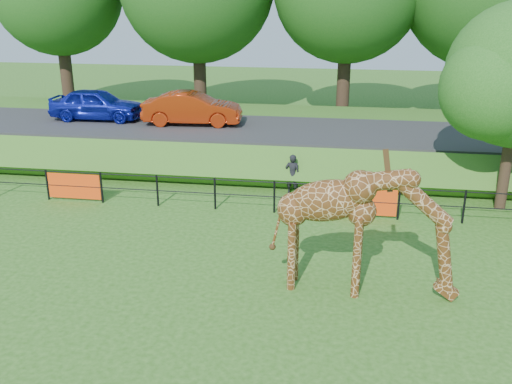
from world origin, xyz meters
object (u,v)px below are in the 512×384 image
car_red (192,108)px  visitor (292,174)px  giraffe (365,231)px  car_blue (97,104)px

car_red → visitor: (4.81, -4.35, -1.39)m
giraffe → car_red: bearing=126.5°
visitor → giraffe: bearing=116.2°
giraffe → car_red: (-7.16, 11.17, 0.51)m
car_red → visitor: size_ratio=2.89×
car_blue → car_red: (4.50, -0.25, -0.00)m
car_blue → giraffe: bearing=-135.2°
car_blue → car_red: bearing=-94.0°
car_red → car_blue: bearing=82.2°
visitor → car_red: bearing=-35.0°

